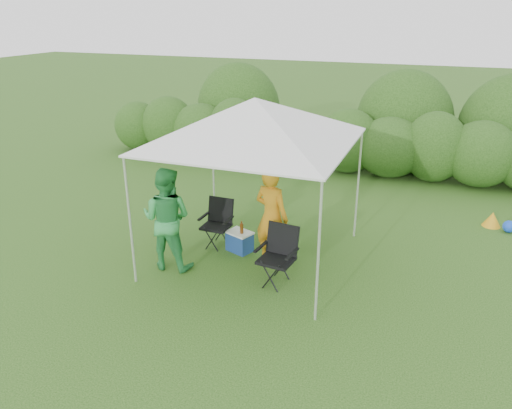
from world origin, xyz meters
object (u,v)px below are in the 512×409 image
(cooler, at_px, (240,241))
(woman, at_px, (167,219))
(chair_right, at_px, (279,251))
(man, at_px, (272,217))
(canopy, at_px, (255,120))
(chair_left, at_px, (218,219))

(cooler, bearing_deg, woman, -112.71)
(woman, bearing_deg, chair_right, -179.58)
(man, height_order, woman, man)
(man, bearing_deg, canopy, -4.40)
(canopy, xyz_separation_m, man, (0.36, -0.15, -1.58))
(canopy, height_order, woman, canopy)
(canopy, relative_size, chair_left, 3.50)
(chair_right, relative_size, cooler, 1.77)
(canopy, height_order, chair_right, canopy)
(canopy, height_order, man, canopy)
(chair_right, bearing_deg, canopy, 141.55)
(chair_right, distance_m, cooler, 1.32)
(chair_right, xyz_separation_m, woman, (-1.91, -0.17, 0.34))
(chair_right, bearing_deg, man, 127.26)
(chair_left, xyz_separation_m, woman, (-0.42, -1.08, 0.38))
(chair_left, distance_m, cooler, 0.59)
(chair_right, distance_m, woman, 1.95)
(canopy, height_order, chair_left, canopy)
(chair_right, xyz_separation_m, chair_left, (-1.49, 0.91, -0.04))
(canopy, bearing_deg, cooler, 160.74)
(man, bearing_deg, chair_right, 139.24)
(man, relative_size, cooler, 3.29)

